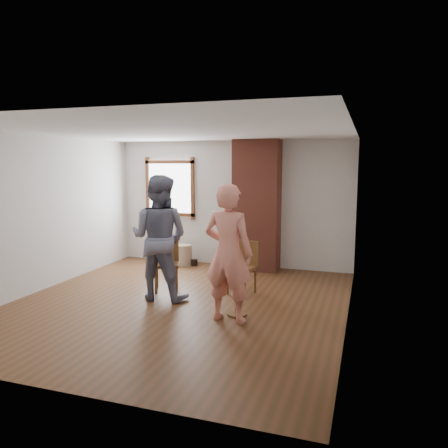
{
  "coord_description": "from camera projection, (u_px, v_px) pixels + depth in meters",
  "views": [
    {
      "loc": [
        2.71,
        -5.92,
        2.14
      ],
      "look_at": [
        0.48,
        0.8,
        1.15
      ],
      "focal_mm": 35.0,
      "sensor_mm": 36.0,
      "label": 1
    }
  ],
  "objects": [
    {
      "name": "side_table",
      "position": [
        237.0,
        288.0,
        6.13
      ],
      "size": [
        0.4,
        0.4,
        0.6
      ],
      "color": "brown",
      "rests_on": "ground"
    },
    {
      "name": "stoneware_crock",
      "position": [
        184.0,
        255.0,
        9.23
      ],
      "size": [
        0.42,
        0.42,
        0.43
      ],
      "primitive_type": "cylinder",
      "rotation": [
        0.0,
        0.0,
        -0.3
      ],
      "color": "tan",
      "rests_on": "ground"
    },
    {
      "name": "cake_plate",
      "position": [
        237.0,
        274.0,
        6.1
      ],
      "size": [
        0.18,
        0.18,
        0.01
      ],
      "primitive_type": "cylinder",
      "color": "white",
      "rests_on": "side_table"
    },
    {
      "name": "ground",
      "position": [
        178.0,
        303.0,
        6.71
      ],
      "size": [
        5.5,
        5.5,
        0.0
      ],
      "primitive_type": "plane",
      "color": "brown",
      "rests_on": "ground"
    },
    {
      "name": "dining_chair_left",
      "position": [
        166.0,
        261.0,
        7.4
      ],
      "size": [
        0.55,
        0.55,
        0.89
      ],
      "rotation": [
        0.0,
        0.0,
        0.41
      ],
      "color": "brown",
      "rests_on": "ground"
    },
    {
      "name": "man",
      "position": [
        159.0,
        238.0,
        6.83
      ],
      "size": [
        0.97,
        0.76,
        1.96
      ],
      "primitive_type": "imported",
      "rotation": [
        0.0,
        0.0,
        3.16
      ],
      "color": "#131634",
      "rests_on": "ground"
    },
    {
      "name": "cake_slice",
      "position": [
        238.0,
        271.0,
        6.1
      ],
      "size": [
        0.08,
        0.07,
        0.06
      ],
      "primitive_type": "cube",
      "color": "white",
      "rests_on": "cake_plate"
    },
    {
      "name": "person_pink",
      "position": [
        228.0,
        253.0,
        5.85
      ],
      "size": [
        0.72,
        0.51,
        1.88
      ],
      "primitive_type": "imported",
      "rotation": [
        0.0,
        0.0,
        3.06
      ],
      "color": "#FB937D",
      "rests_on": "ground"
    },
    {
      "name": "dining_chair_right",
      "position": [
        244.0,
        264.0,
        7.2
      ],
      "size": [
        0.5,
        0.5,
        0.87
      ],
      "rotation": [
        0.0,
        0.0,
        -0.3
      ],
      "color": "brown",
      "rests_on": "ground"
    },
    {
      "name": "brick_chimney",
      "position": [
        257.0,
        206.0,
        8.69
      ],
      "size": [
        0.9,
        0.5,
        2.6
      ],
      "primitive_type": "cube",
      "color": "brown",
      "rests_on": "ground"
    },
    {
      "name": "room_shell",
      "position": [
        189.0,
        184.0,
        7.04
      ],
      "size": [
        5.04,
        5.52,
        2.62
      ],
      "color": "silver",
      "rests_on": "ground"
    },
    {
      "name": "dark_pot",
      "position": [
        194.0,
        263.0,
        9.18
      ],
      "size": [
        0.16,
        0.16,
        0.13
      ],
      "primitive_type": "cylinder",
      "rotation": [
        0.0,
        0.0,
        0.29
      ],
      "color": "black",
      "rests_on": "ground"
    }
  ]
}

